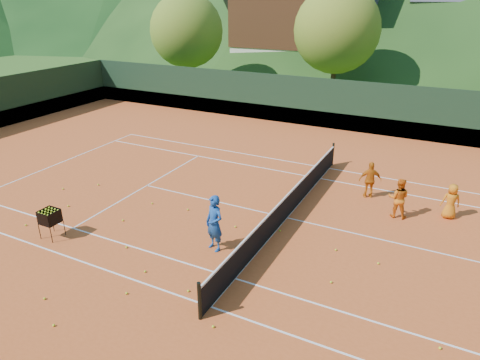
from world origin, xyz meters
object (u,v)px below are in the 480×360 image
at_px(tennis_net, 287,206).
at_px(student_a, 398,198).
at_px(student_b, 370,180).
at_px(ball_hopper, 50,217).
at_px(coach, 214,223).
at_px(student_c, 451,201).
at_px(chalet_left, 305,16).

bearing_deg(tennis_net, student_a, 28.39).
distance_m(student_a, student_b, 1.75).
xyz_separation_m(student_a, ball_hopper, (-10.08, -6.75, -0.01)).
distance_m(coach, ball_hopper, 5.56).
relative_size(student_b, ball_hopper, 1.50).
height_order(student_a, student_c, student_a).
relative_size(coach, chalet_left, 0.13).
bearing_deg(ball_hopper, student_c, 32.53).
bearing_deg(coach, ball_hopper, -141.14).
height_order(student_c, ball_hopper, student_c).
xyz_separation_m(tennis_net, ball_hopper, (-6.53, -4.83, 0.25)).
bearing_deg(student_a, ball_hopper, 27.72).
bearing_deg(student_c, chalet_left, -76.65).
height_order(coach, tennis_net, coach).
bearing_deg(ball_hopper, student_a, 33.81).
distance_m(student_c, tennis_net, 5.91).
distance_m(student_a, ball_hopper, 12.13).
xyz_separation_m(student_a, chalet_left, (-13.55, 28.08, 4.87)).
distance_m(ball_hopper, chalet_left, 35.35).
relative_size(coach, ball_hopper, 1.86).
bearing_deg(tennis_net, student_c, 27.07).
relative_size(coach, student_a, 1.24).
relative_size(tennis_net, chalet_left, 0.87).
relative_size(student_c, tennis_net, 0.11).
height_order(coach, student_b, coach).
distance_m(tennis_net, chalet_left, 32.04).
height_order(student_a, student_b, student_a).
distance_m(student_a, tennis_net, 4.04).
xyz_separation_m(student_b, tennis_net, (-2.30, -3.15, -0.25)).
xyz_separation_m(student_a, student_c, (1.72, 0.77, -0.09)).
bearing_deg(ball_hopper, student_b, 42.10).
bearing_deg(ball_hopper, tennis_net, 36.50).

